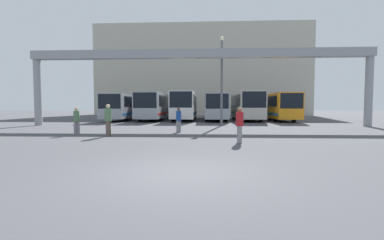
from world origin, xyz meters
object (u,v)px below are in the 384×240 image
object	(u,v)px
bus_slot_1	(156,105)
bus_slot_5	(276,105)
bus_slot_2	(185,105)
bus_slot_4	(246,105)
pedestrian_near_left	(77,120)
lamp_post	(222,77)
bus_slot_0	(126,106)
bus_slot_3	(215,106)
pedestrian_mid_left	(240,124)
pedestrian_mid_right	(108,119)
pedestrian_near_right	(179,119)

from	to	relation	value
bus_slot_1	bus_slot_5	size ratio (longest dim) A/B	1.04
bus_slot_2	bus_slot_4	world-z (taller)	bus_slot_2
pedestrian_near_left	lamp_post	world-z (taller)	lamp_post
bus_slot_4	bus_slot_0	bearing A→B (deg)	177.88
bus_slot_1	bus_slot_4	bearing A→B (deg)	-3.16
pedestrian_near_left	bus_slot_3	bearing A→B (deg)	-145.72
bus_slot_3	pedestrian_mid_left	distance (m)	19.76
pedestrian_mid_right	lamp_post	size ratio (longest dim) A/B	0.24
bus_slot_0	pedestrian_near_left	size ratio (longest dim) A/B	6.97
bus_slot_0	pedestrian_near_right	size ratio (longest dim) A/B	7.09
bus_slot_3	pedestrian_near_right	bearing A→B (deg)	-100.68
bus_slot_3	pedestrian_near_left	distance (m)	18.90
bus_slot_3	bus_slot_5	xyz separation A→B (m)	(7.26, -0.52, 0.02)
bus_slot_4	lamp_post	size ratio (longest dim) A/B	1.34
bus_slot_5	pedestrian_mid_left	xyz separation A→B (m)	(-6.89, -19.22, -0.91)
bus_slot_1	pedestrian_near_right	bearing A→B (deg)	-73.71
bus_slot_0	pedestrian_mid_right	distance (m)	17.71
bus_slot_0	bus_slot_4	xyz separation A→B (m)	(14.52, -0.54, 0.12)
lamp_post	bus_slot_3	bearing A→B (deg)	91.25
bus_slot_2	pedestrian_near_left	bearing A→B (deg)	-107.44
pedestrian_mid_left	lamp_post	bearing A→B (deg)	-10.23
bus_slot_3	pedestrian_near_right	distance (m)	15.57
bus_slot_4	bus_slot_1	bearing A→B (deg)	176.84
pedestrian_mid_left	bus_slot_0	bearing A→B (deg)	19.03
bus_slot_3	pedestrian_mid_left	bearing A→B (deg)	-88.94
bus_slot_3	bus_slot_0	bearing A→B (deg)	-178.08
bus_slot_1	bus_slot_2	size ratio (longest dim) A/B	1.00
bus_slot_0	pedestrian_near_left	distance (m)	16.51
bus_slot_3	pedestrian_near_left	world-z (taller)	bus_slot_3
bus_slot_3	pedestrian_near_left	bearing A→B (deg)	-117.73
bus_slot_1	pedestrian_near_left	size ratio (longest dim) A/B	7.05
bus_slot_0	bus_slot_2	xyz separation A→B (m)	(7.26, 0.06, 0.13)
bus_slot_3	bus_slot_4	xyz separation A→B (m)	(3.63, -0.90, 0.12)
bus_slot_1	pedestrian_mid_right	world-z (taller)	bus_slot_1
bus_slot_2	bus_slot_4	bearing A→B (deg)	-4.66
bus_slot_2	pedestrian_near_left	xyz separation A→B (m)	(-5.15, -16.40, -1.03)
bus_slot_5	lamp_post	size ratio (longest dim) A/B	1.44
bus_slot_3	bus_slot_5	distance (m)	7.28
bus_slot_2	pedestrian_near_right	world-z (taller)	bus_slot_2
bus_slot_4	pedestrian_mid_left	size ratio (longest dim) A/B	6.23
bus_slot_1	bus_slot_2	distance (m)	3.63
lamp_post	bus_slot_1	bearing A→B (deg)	129.35
bus_slot_0	bus_slot_5	bearing A→B (deg)	-0.48
bus_slot_0	bus_slot_1	bearing A→B (deg)	1.03
bus_slot_1	pedestrian_mid_right	xyz separation A→B (m)	(0.68, -17.22, -0.88)
bus_slot_2	bus_slot_5	world-z (taller)	bus_slot_2
pedestrian_mid_left	pedestrian_near_right	distance (m)	5.52
bus_slot_0	bus_slot_1	size ratio (longest dim) A/B	0.99
bus_slot_1	bus_slot_5	distance (m)	14.52
pedestrian_mid_right	lamp_post	distance (m)	11.04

